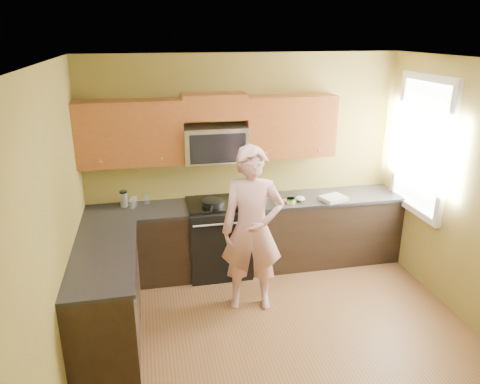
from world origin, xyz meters
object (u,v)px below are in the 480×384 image
object	(u,v)px
frying_pan	(213,205)
travel_mug	(125,206)
microwave	(216,160)
butter_tub	(291,203)
woman	(252,230)
stove	(218,237)

from	to	relation	value
frying_pan	travel_mug	bearing A→B (deg)	-179.54
microwave	travel_mug	distance (m)	1.24
frying_pan	travel_mug	world-z (taller)	travel_mug
frying_pan	butter_tub	distance (m)	0.97
woman	frying_pan	distance (m)	0.81
woman	butter_tub	distance (m)	0.95
travel_mug	stove	bearing A→B (deg)	-8.47
woman	frying_pan	world-z (taller)	woman
microwave	butter_tub	distance (m)	1.07
butter_tub	travel_mug	size ratio (longest dim) A/B	0.57
microwave	frying_pan	world-z (taller)	microwave
woman	travel_mug	bearing A→B (deg)	155.64
stove	butter_tub	distance (m)	1.01
woman	travel_mug	world-z (taller)	woman
travel_mug	butter_tub	bearing A→B (deg)	-8.61
microwave	butter_tub	size ratio (longest dim) A/B	6.69
stove	travel_mug	distance (m)	1.22
stove	travel_mug	size ratio (longest dim) A/B	4.78
woman	frying_pan	bearing A→B (deg)	124.26
butter_tub	microwave	bearing A→B (deg)	163.60
woman	butter_tub	world-z (taller)	woman
microwave	stove	bearing A→B (deg)	-90.00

